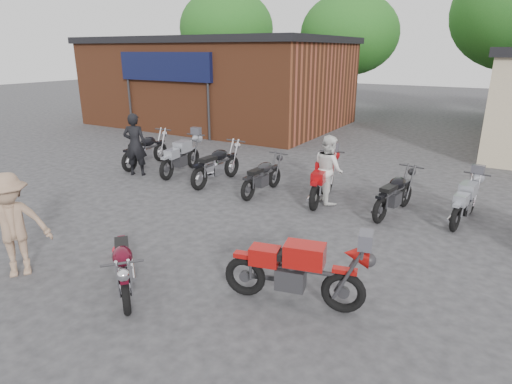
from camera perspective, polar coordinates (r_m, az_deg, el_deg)
The scene contains 17 objects.
ground at distance 7.27m, azimuth -10.42°, elevation -12.46°, with size 90.00×90.00×0.00m, color #2E2F31.
brick_building at distance 22.89m, azimuth -4.83°, elevation 14.15°, with size 12.00×8.00×4.00m, color brown.
tree_0 at distance 32.26m, azimuth -3.91°, elevation 19.14°, with size 6.56×6.56×8.20m, color #175817, non-canonical shape.
tree_1 at distance 28.16m, azimuth 12.20°, elevation 18.08°, with size 5.92×5.92×7.40m, color #175817, non-canonical shape.
vintage_motorcycle at distance 7.10m, azimuth -17.29°, elevation -9.00°, with size 1.80×0.59×1.04m, color #4A0917, non-canonical shape.
sportbike at distance 6.49m, azimuth 5.34°, elevation -10.07°, with size 2.09×0.69×1.21m, color #A8110E, non-canonical shape.
helmet at distance 8.49m, azimuth -17.80°, elevation -7.42°, with size 0.25×0.25×0.23m, color red.
person_dark at distance 13.58m, azimuth -15.82°, elevation 6.10°, with size 0.69×0.46×1.90m, color black.
person_light at distance 10.84m, azimuth 9.65°, elevation 3.02°, with size 0.84×0.65×1.72m, color silver.
person_tan at distance 8.24m, azimuth -29.77°, elevation -3.88°, with size 1.17×0.67×1.82m, color #9A7A5F.
row_bike_0 at distance 14.63m, azimuth -14.48°, elevation 5.69°, with size 2.09×0.69×1.21m, color black, non-canonical shape.
row_bike_1 at distance 13.50m, azimuth -9.99°, elevation 4.92°, with size 2.07×0.68×1.20m, color #8E929B, non-canonical shape.
row_bike_2 at distance 12.37m, azimuth -5.24°, elevation 3.94°, with size 2.11×0.70×1.22m, color black, non-canonical shape.
row_bike_3 at distance 11.41m, azimuth 0.88°, elevation 2.37°, with size 1.84×0.61×1.07m, color black, non-canonical shape.
row_bike_4 at distance 11.00m, azimuth 8.93°, elevation 1.94°, with size 2.11×0.70×1.23m, color #A60D11, non-canonical shape.
row_bike_5 at distance 10.45m, azimuth 18.03°, elevation 0.06°, with size 1.93×0.64×1.12m, color black, non-canonical shape.
row_bike_6 at distance 10.59m, azimuth 26.15°, elevation -0.90°, with size 1.83×0.60×1.06m, color #8E919A, non-canonical shape.
Camera 1 is at (4.23, -4.61, 3.70)m, focal length 30.00 mm.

